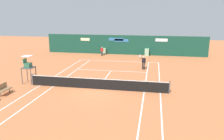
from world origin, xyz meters
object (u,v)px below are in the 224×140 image
object	(u,v)px
player_bench	(4,89)
ball_kid_left_post	(102,51)
player_on_baseline	(143,61)
umpire_chair	(28,66)
tennis_ball_near_service_line	(119,64)

from	to	relation	value
player_bench	ball_kid_left_post	world-z (taller)	ball_kid_left_post
player_bench	ball_kid_left_post	size ratio (longest dim) A/B	0.94
player_on_baseline	umpire_chair	bearing A→B (deg)	56.24
umpire_chair	tennis_ball_near_service_line	xyz separation A→B (m)	(6.93, 9.34, -1.60)
player_on_baseline	player_bench	bearing A→B (deg)	65.59
player_bench	tennis_ball_near_service_line	world-z (taller)	player_bench
ball_kid_left_post	tennis_ball_near_service_line	bearing A→B (deg)	113.48
umpire_chair	player_on_baseline	distance (m)	12.43
ball_kid_left_post	tennis_ball_near_service_line	size ratio (longest dim) A/B	19.72
umpire_chair	tennis_ball_near_service_line	bearing A→B (deg)	143.43
tennis_ball_near_service_line	umpire_chair	bearing A→B (deg)	-126.57
umpire_chair	player_on_baseline	world-z (taller)	umpire_chair
umpire_chair	player_bench	xyz separation A→B (m)	(-0.35, -3.19, -1.13)
ball_kid_left_post	tennis_ball_near_service_line	xyz separation A→B (m)	(3.48, -5.47, -0.74)
umpire_chair	ball_kid_left_post	distance (m)	15.24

